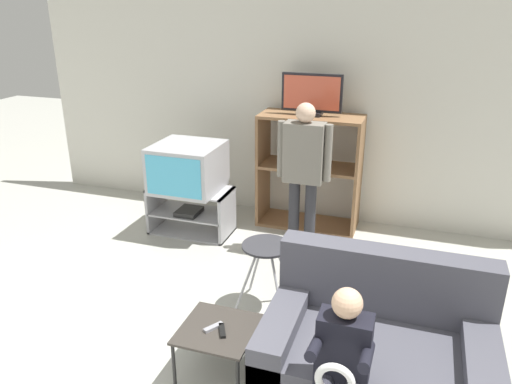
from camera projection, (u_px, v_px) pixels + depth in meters
wall_back at (296, 106)px, 5.65m from camera, size 6.40×0.06×2.60m
tv_stand at (191, 211)px, 5.49m from camera, size 0.89×0.45×0.51m
television_main at (188, 167)px, 5.30m from camera, size 0.69×0.68×0.50m
media_shelf at (309, 171)px, 5.54m from camera, size 1.11×0.48×1.28m
television_flat at (312, 96)px, 5.23m from camera, size 0.65×0.20×0.44m
folding_stool at (266, 255)px, 4.04m from camera, size 0.46×0.44×0.59m
snack_table at (218, 333)px, 3.34m from camera, size 0.50×0.50×0.38m
remote_control_black at (222, 331)px, 3.29m from camera, size 0.10×0.14×0.02m
remote_control_white at (214, 327)px, 3.32m from camera, size 0.11×0.14×0.02m
couch at (376, 352)px, 3.26m from camera, size 1.45×0.93×0.87m
person_standing_adult at (304, 166)px, 4.80m from camera, size 0.53×0.20×1.54m
person_seated_child at (341, 362)px, 2.72m from camera, size 0.33×0.43×1.00m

